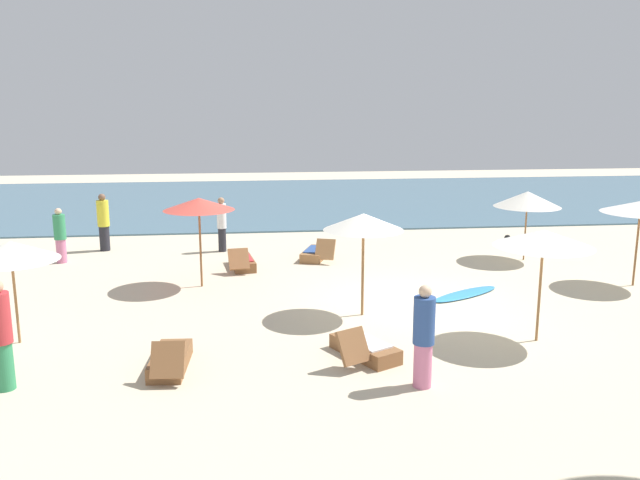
{
  "coord_description": "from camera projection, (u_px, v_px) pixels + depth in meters",
  "views": [
    {
      "loc": [
        -3.75,
        -14.72,
        4.74
      ],
      "look_at": [
        -1.8,
        2.35,
        1.1
      ],
      "focal_mm": 36.74,
      "sensor_mm": 36.0,
      "label": 1
    }
  ],
  "objects": [
    {
      "name": "person_0",
      "position": [
        60.0,
        236.0,
        19.49
      ],
      "size": [
        0.49,
        0.49,
        1.66
      ],
      "color": "#D17299",
      "rests_on": "ground_plane"
    },
    {
      "name": "umbrella_1",
      "position": [
        543.0,
        238.0,
        12.81
      ],
      "size": [
        1.95,
        1.95,
        2.29
      ],
      "color": "olive",
      "rests_on": "ground_plane"
    },
    {
      "name": "umbrella_6",
      "position": [
        363.0,
        222.0,
        14.4
      ],
      "size": [
        1.79,
        1.79,
        2.33
      ],
      "color": "olive",
      "rests_on": "ground_plane"
    },
    {
      "name": "umbrella_0",
      "position": [
        199.0,
        204.0,
        16.69
      ],
      "size": [
        1.82,
        1.82,
        2.34
      ],
      "color": "brown",
      "rests_on": "ground_plane"
    },
    {
      "name": "ground_plane",
      "position": [
        405.0,
        303.0,
        15.7
      ],
      "size": [
        60.0,
        60.0,
        0.0
      ],
      "primitive_type": "plane",
      "color": "beige"
    },
    {
      "name": "person_1",
      "position": [
        424.0,
        336.0,
        10.93
      ],
      "size": [
        0.51,
        0.51,
        1.79
      ],
      "color": "#D17299",
      "rests_on": "ground_plane"
    },
    {
      "name": "lounger_0",
      "position": [
        242.0,
        262.0,
        18.97
      ],
      "size": [
        0.81,
        1.75,
        0.7
      ],
      "color": "brown",
      "rests_on": "ground_plane"
    },
    {
      "name": "person_2",
      "position": [
        104.0,
        222.0,
        21.08
      ],
      "size": [
        0.52,
        0.52,
        1.86
      ],
      "color": "#26262D",
      "rests_on": "ground_plane"
    },
    {
      "name": "dog",
      "position": [
        515.0,
        240.0,
        21.96
      ],
      "size": [
        0.71,
        0.64,
        0.34
      ],
      "color": "black",
      "rests_on": "ground_plane"
    },
    {
      "name": "lounger_4",
      "position": [
        364.0,
        348.0,
        12.35
      ],
      "size": [
        1.29,
        1.72,
        0.74
      ],
      "color": "brown",
      "rests_on": "ground_plane"
    },
    {
      "name": "surfboard",
      "position": [
        465.0,
        294.0,
        16.34
      ],
      "size": [
        2.19,
        1.61,
        0.07
      ],
      "color": "#338CCC",
      "rests_on": "ground_plane"
    },
    {
      "name": "lounger_3",
      "position": [
        316.0,
        253.0,
        20.08
      ],
      "size": [
        1.11,
        1.76,
        0.73
      ],
      "color": "olive",
      "rests_on": "ground_plane"
    },
    {
      "name": "lounger_2",
      "position": [
        170.0,
        361.0,
        11.78
      ],
      "size": [
        0.69,
        1.69,
        0.73
      ],
      "color": "brown",
      "rests_on": "ground_plane"
    },
    {
      "name": "umbrella_3",
      "position": [
        11.0,
        251.0,
        12.74
      ],
      "size": [
        1.82,
        1.82,
        2.08
      ],
      "color": "olive",
      "rests_on": "ground_plane"
    },
    {
      "name": "person_5",
      "position": [
        1.0,
        335.0,
        10.81
      ],
      "size": [
        0.48,
        0.48,
        1.91
      ],
      "color": "#338C59",
      "rests_on": "ground_plane"
    },
    {
      "name": "umbrella_2",
      "position": [
        527.0,
        199.0,
        19.62
      ],
      "size": [
        1.99,
        1.99,
        2.11
      ],
      "color": "brown",
      "rests_on": "ground_plane"
    },
    {
      "name": "ocean_water",
      "position": [
        323.0,
        199.0,
        32.22
      ],
      "size": [
        48.0,
        16.0,
        0.06
      ],
      "primitive_type": "cube",
      "color": "#476B7F",
      "rests_on": "ground_plane"
    },
    {
      "name": "person_4",
      "position": [
        222.0,
        224.0,
        20.97
      ],
      "size": [
        0.3,
        0.3,
        1.76
      ],
      "color": "#26262D",
      "rests_on": "ground_plane"
    }
  ]
}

